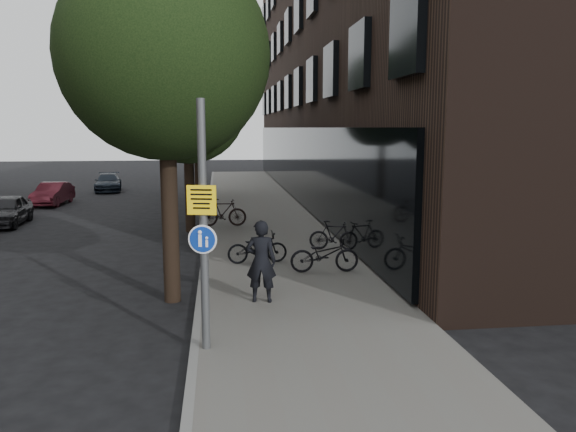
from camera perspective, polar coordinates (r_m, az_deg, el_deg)
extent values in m
plane|color=black|center=(8.72, 3.99, -16.85)|extent=(120.00, 120.00, 0.00)
cube|color=#5E5C57|center=(18.17, -1.28, -2.90)|extent=(4.50, 60.00, 0.12)
cube|color=slate|center=(18.09, -8.39, -3.03)|extent=(0.15, 60.00, 0.13)
cube|color=black|center=(31.78, 12.05, 18.19)|extent=(12.00, 40.00, 18.00)
cylinder|color=black|center=(12.44, -11.86, -1.39)|extent=(0.36, 0.36, 3.20)
sphere|color=black|center=(12.34, -12.43, 15.77)|extent=(4.40, 4.40, 4.40)
sphere|color=black|center=(13.02, -10.17, 11.05)|extent=(2.64, 2.64, 2.64)
cylinder|color=black|center=(20.84, -9.97, 2.78)|extent=(0.36, 0.36, 3.20)
sphere|color=black|center=(20.78, -10.25, 12.97)|extent=(5.00, 5.00, 5.00)
sphere|color=black|center=(21.51, -8.98, 10.20)|extent=(3.00, 3.00, 3.00)
cylinder|color=black|center=(29.80, -9.13, 4.62)|extent=(0.36, 0.36, 3.20)
sphere|color=black|center=(29.75, -9.31, 11.74)|extent=(5.00, 5.00, 5.00)
sphere|color=black|center=(30.51, -8.45, 9.81)|extent=(3.00, 3.00, 3.00)
cylinder|color=#595B5E|center=(9.24, -8.58, -1.15)|extent=(0.14, 0.14, 4.13)
cube|color=yellow|center=(9.17, -8.64, 1.68)|extent=(0.47, 0.14, 0.48)
cylinder|color=#0E319B|center=(9.27, -8.55, -2.27)|extent=(0.41, 0.11, 0.42)
cylinder|color=white|center=(9.27, -8.55, -2.27)|extent=(0.47, 0.12, 0.48)
imported|color=black|center=(11.90, -2.75, -4.61)|extent=(0.71, 0.52, 1.76)
imported|color=black|center=(14.44, 3.72, -3.92)|extent=(1.78, 0.68, 0.92)
imported|color=black|center=(17.04, 4.68, -1.98)|extent=(1.55, 0.79, 0.90)
imported|color=black|center=(15.40, -3.14, -3.22)|extent=(1.68, 0.70, 0.86)
imported|color=black|center=(21.25, -6.62, 0.37)|extent=(1.76, 0.56, 1.05)
imported|color=black|center=(24.60, -26.75, 0.51)|extent=(1.56, 3.54, 1.18)
imported|color=#581924|center=(30.21, -22.79, 2.10)|extent=(1.39, 3.42, 1.11)
imported|color=black|center=(35.61, -17.80, 3.27)|extent=(1.97, 3.82, 1.06)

